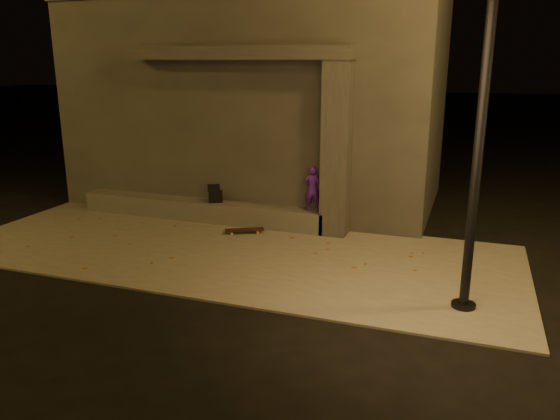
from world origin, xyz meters
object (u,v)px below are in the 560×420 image
at_px(column, 337,150).
at_px(skateboarder, 313,189).
at_px(street_lamp_0, 490,28).
at_px(backpack, 216,196).
at_px(skateboard, 244,230).

xyz_separation_m(column, skateboarder, (-0.50, 0.00, -0.85)).
xyz_separation_m(column, street_lamp_0, (2.72, -2.86, 2.20)).
distance_m(backpack, street_lamp_0, 7.09).
relative_size(backpack, skateboard, 0.52).
bearing_deg(column, skateboarder, 180.00).
bearing_deg(street_lamp_0, backpack, 152.60).
bearing_deg(skateboard, street_lamp_0, -55.18).
bearing_deg(skateboarder, street_lamp_0, 127.08).
distance_m(skateboard, street_lamp_0, 6.40).
height_order(column, backpack, column).
distance_m(column, street_lamp_0, 4.52).
distance_m(column, skateboard, 2.59).
bearing_deg(backpack, skateboard, -57.74).
height_order(column, skateboard, column).
height_order(column, skateboarder, column).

